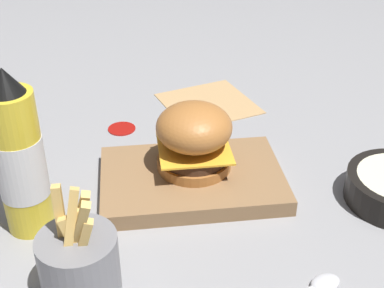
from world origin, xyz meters
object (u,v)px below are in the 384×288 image
(burger, at_px, (194,137))
(ketchup_bottle, at_px, (20,160))
(serving_board, at_px, (192,180))
(fries_basket, at_px, (79,262))

(burger, xyz_separation_m, ketchup_bottle, (0.23, 0.08, 0.03))
(ketchup_bottle, bearing_deg, serving_board, -165.01)
(burger, distance_m, ketchup_bottle, 0.25)
(burger, bearing_deg, ketchup_bottle, 18.44)
(burger, bearing_deg, fries_basket, 52.11)
(fries_basket, bearing_deg, serving_board, -129.34)
(serving_board, distance_m, burger, 0.07)
(serving_board, xyz_separation_m, fries_basket, (0.15, 0.19, 0.03))
(ketchup_bottle, bearing_deg, fries_basket, 120.12)
(ketchup_bottle, relative_size, fries_basket, 1.62)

